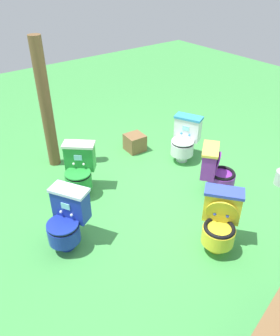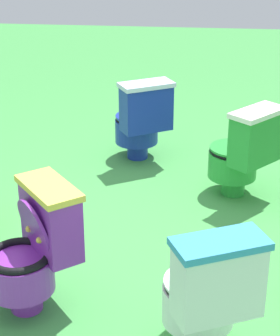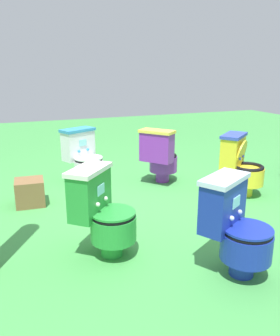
# 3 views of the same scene
# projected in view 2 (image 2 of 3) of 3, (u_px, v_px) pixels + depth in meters

# --- Properties ---
(ground) EXTENTS (14.00, 14.00, 0.00)m
(ground) POSITION_uv_depth(u_px,v_px,m) (127.00, 243.00, 4.17)
(ground) COLOR #429947
(toilet_white) EXTENTS (0.62, 0.57, 0.73)m
(toilet_white) POSITION_uv_depth(u_px,v_px,m) (207.00, 292.00, 3.05)
(toilet_white) COLOR white
(toilet_white) RESTS_ON ground
(toilet_blue) EXTENTS (0.63, 0.59, 0.73)m
(toilet_blue) POSITION_uv_depth(u_px,v_px,m) (141.00, 120.00, 5.28)
(toilet_blue) COLOR #192D9E
(toilet_blue) RESTS_ON ground
(toilet_purple) EXTENTS (0.62, 0.64, 0.73)m
(toilet_purple) POSITION_uv_depth(u_px,v_px,m) (35.00, 248.00, 3.42)
(toilet_purple) COLOR purple
(toilet_purple) RESTS_ON ground
(toilet_green) EXTENTS (0.63, 0.63, 0.73)m
(toilet_green) POSITION_uv_depth(u_px,v_px,m) (243.00, 152.00, 4.65)
(toilet_green) COLOR green
(toilet_green) RESTS_ON ground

